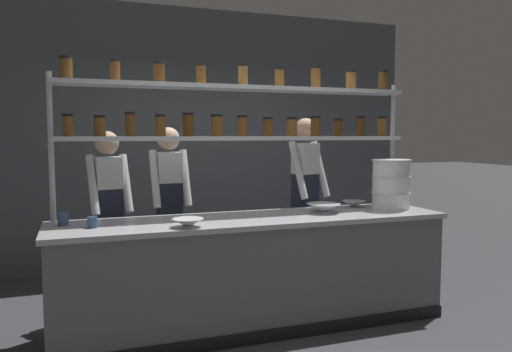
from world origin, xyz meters
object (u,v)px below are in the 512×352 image
chef_right (305,193)px  serving_cup_front (63,219)px  container_stack (391,184)px  chef_left (109,210)px  spice_shelf_unit (242,118)px  prep_bowl_center_front (323,208)px  serving_cup_by_board (92,222)px  chef_center (169,203)px  prep_bowl_center_back (354,204)px  prep_bowl_near_left (188,223)px

chef_right → serving_cup_front: bearing=175.0°
container_stack → chef_left: bearing=164.8°
spice_shelf_unit → serving_cup_front: spice_shelf_unit is taller
chef_left → prep_bowl_center_front: chef_left is taller
spice_shelf_unit → chef_left: (-1.12, 0.37, -0.81)m
chef_right → serving_cup_by_board: chef_right is taller
chef_center → prep_bowl_center_back: size_ratio=7.55×
container_stack → chef_right: bearing=137.6°
prep_bowl_near_left → prep_bowl_center_front: 1.29m
chef_right → prep_bowl_near_left: size_ratio=7.51×
chef_right → serving_cup_front: (-2.23, -0.46, -0.06)m
chef_left → prep_bowl_near_left: (0.51, -0.95, 0.01)m
serving_cup_by_board → chef_left: bearing=77.9°
chef_left → container_stack: 2.57m
spice_shelf_unit → serving_cup_front: bearing=-172.1°
chef_left → prep_bowl_center_back: size_ratio=7.38×
serving_cup_front → chef_center: bearing=36.4°
container_stack → serving_cup_front: container_stack is taller
container_stack → serving_cup_front: bearing=178.1°
container_stack → prep_bowl_near_left: size_ratio=1.94×
spice_shelf_unit → prep_bowl_center_front: 1.07m
chef_left → chef_center: chef_center is taller
chef_left → prep_bowl_center_front: bearing=-33.0°
chef_center → container_stack: bearing=-25.3°
chef_left → serving_cup_front: bearing=-133.9°
chef_left → container_stack: (2.47, -0.67, 0.21)m
prep_bowl_center_front → prep_bowl_center_back: bearing=26.1°
chef_left → chef_right: bearing=-15.3°
spice_shelf_unit → prep_bowl_center_back: spice_shelf_unit is taller
container_stack → prep_bowl_near_left: 1.99m
prep_bowl_near_left → chef_center: bearing=87.3°
chef_center → serving_cup_front: size_ratio=16.63×
spice_shelf_unit → prep_bowl_near_left: spice_shelf_unit is taller
prep_bowl_near_left → prep_bowl_center_front: (1.26, 0.27, 0.01)m
serving_cup_front → spice_shelf_unit: bearing=7.9°
prep_bowl_center_front → serving_cup_front: 2.13m
chef_left → container_stack: bearing=-26.9°
serving_cup_front → serving_cup_by_board: (0.20, -0.16, -0.01)m
chef_left → chef_center: bearing=-1.4°
chef_left → serving_cup_by_board: chef_left is taller
chef_center → chef_right: chef_right is taller
spice_shelf_unit → chef_right: bearing=18.9°
chef_center → prep_bowl_center_back: chef_center is taller
spice_shelf_unit → prep_bowl_near_left: (-0.62, -0.58, -0.80)m
chef_right → prep_bowl_center_back: bearing=-63.8°
spice_shelf_unit → prep_bowl_center_front: spice_shelf_unit is taller
spice_shelf_unit → chef_center: 1.08m
chef_right → container_stack: bearing=-59.0°
prep_bowl_center_front → chef_center: bearing=146.9°
chef_right → prep_bowl_near_left: bearing=-164.9°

